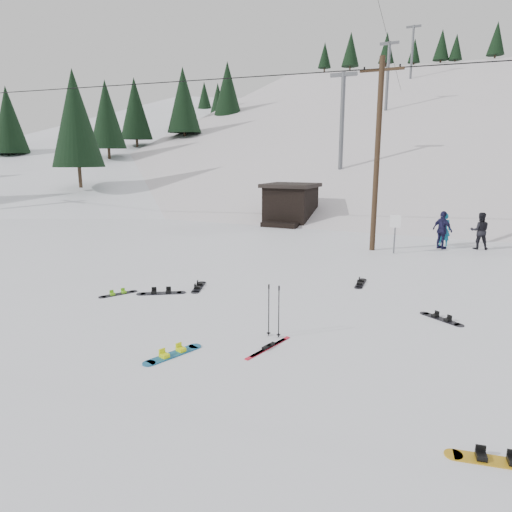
% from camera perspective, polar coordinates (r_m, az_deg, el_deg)
% --- Properties ---
extents(ground, '(200.00, 200.00, 0.00)m').
position_cam_1_polar(ground, '(11.41, -10.33, -11.09)').
color(ground, white).
rests_on(ground, ground).
extents(ski_slope, '(60.00, 85.24, 65.97)m').
position_cam_1_polar(ski_slope, '(65.87, 18.95, -2.96)').
color(ski_slope, silver).
rests_on(ski_slope, ground).
extents(ridge_left, '(47.54, 95.03, 58.38)m').
position_cam_1_polar(ridge_left, '(72.18, -11.35, -0.42)').
color(ridge_left, white).
rests_on(ridge_left, ground).
extents(treeline_left, '(20.00, 64.00, 10.00)m').
position_cam_1_polar(treeline_left, '(63.13, -14.62, 7.75)').
color(treeline_left, black).
rests_on(treeline_left, ground).
extents(treeline_crest, '(50.00, 6.00, 10.00)m').
position_cam_1_polar(treeline_crest, '(94.78, 21.62, 8.66)').
color(treeline_crest, black).
rests_on(treeline_crest, ski_slope).
extents(utility_pole, '(2.00, 0.26, 9.00)m').
position_cam_1_polar(utility_pole, '(22.86, 14.92, 12.32)').
color(utility_pole, '#3A2819').
rests_on(utility_pole, ground).
extents(trail_sign, '(0.50, 0.09, 1.85)m').
position_cam_1_polar(trail_sign, '(22.50, 17.00, 3.49)').
color(trail_sign, '#595B60').
rests_on(trail_sign, ground).
extents(lift_hut, '(3.40, 4.10, 2.75)m').
position_cam_1_polar(lift_hut, '(31.63, 4.31, 6.53)').
color(lift_hut, black).
rests_on(lift_hut, ground).
extents(lift_tower_near, '(2.20, 0.36, 8.00)m').
position_cam_1_polar(lift_tower_near, '(39.95, 10.73, 16.86)').
color(lift_tower_near, '#595B60').
rests_on(lift_tower_near, ski_slope).
extents(lift_tower_mid, '(2.20, 0.36, 8.00)m').
position_cam_1_polar(lift_tower_mid, '(60.17, 16.16, 21.20)').
color(lift_tower_mid, '#595B60').
rests_on(lift_tower_mid, ski_slope).
extents(lift_tower_far, '(2.20, 0.36, 8.00)m').
position_cam_1_polar(lift_tower_far, '(80.81, 18.95, 23.28)').
color(lift_tower_far, '#595B60').
rests_on(lift_tower_far, ski_slope).
extents(hero_snowboard, '(0.72, 1.52, 0.11)m').
position_cam_1_polar(hero_snowboard, '(10.96, -10.36, -11.95)').
color(hero_snowboard, '#15608D').
rests_on(hero_snowboard, ground).
extents(hero_skis, '(0.48, 1.67, 0.09)m').
position_cam_1_polar(hero_skis, '(11.15, 1.56, -11.32)').
color(hero_skis, '#B61226').
rests_on(hero_skis, ground).
extents(ski_poles, '(0.38, 0.10, 1.36)m').
position_cam_1_polar(ski_poles, '(11.60, 2.23, -6.81)').
color(ski_poles, black).
rests_on(ski_poles, ground).
extents(board_scatter_a, '(1.43, 1.02, 0.11)m').
position_cam_1_polar(board_scatter_a, '(15.69, -11.76, -4.52)').
color(board_scatter_a, black).
rests_on(board_scatter_a, ground).
extents(board_scatter_b, '(0.72, 1.44, 0.11)m').
position_cam_1_polar(board_scatter_b, '(16.19, -7.19, -3.84)').
color(board_scatter_b, black).
rests_on(board_scatter_b, ground).
extents(board_scatter_c, '(0.74, 1.21, 0.09)m').
position_cam_1_polar(board_scatter_c, '(15.95, -16.85, -4.54)').
color(board_scatter_c, black).
rests_on(board_scatter_c, ground).
extents(board_scatter_d, '(1.21, 0.88, 0.10)m').
position_cam_1_polar(board_scatter_d, '(14.00, 22.15, -7.26)').
color(board_scatter_d, black).
rests_on(board_scatter_d, ground).
extents(board_scatter_e, '(1.47, 0.49, 0.10)m').
position_cam_1_polar(board_scatter_e, '(8.32, 27.88, -21.67)').
color(board_scatter_e, gold).
rests_on(board_scatter_e, ground).
extents(board_scatter_f, '(0.37, 1.47, 0.10)m').
position_cam_1_polar(board_scatter_f, '(16.96, 12.94, -3.32)').
color(board_scatter_f, black).
rests_on(board_scatter_f, ground).
extents(skier_teal, '(0.66, 0.47, 1.72)m').
position_cam_1_polar(skier_teal, '(25.34, 22.44, 3.08)').
color(skier_teal, '#0D6082').
rests_on(skier_teal, ground).
extents(skier_dark, '(1.00, 0.84, 1.84)m').
position_cam_1_polar(skier_dark, '(25.22, 26.19, 2.84)').
color(skier_dark, black).
rests_on(skier_dark, ground).
extents(skier_navy, '(1.17, 1.03, 1.90)m').
position_cam_1_polar(skier_navy, '(24.51, 22.27, 3.02)').
color(skier_navy, '#171637').
rests_on(skier_navy, ground).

